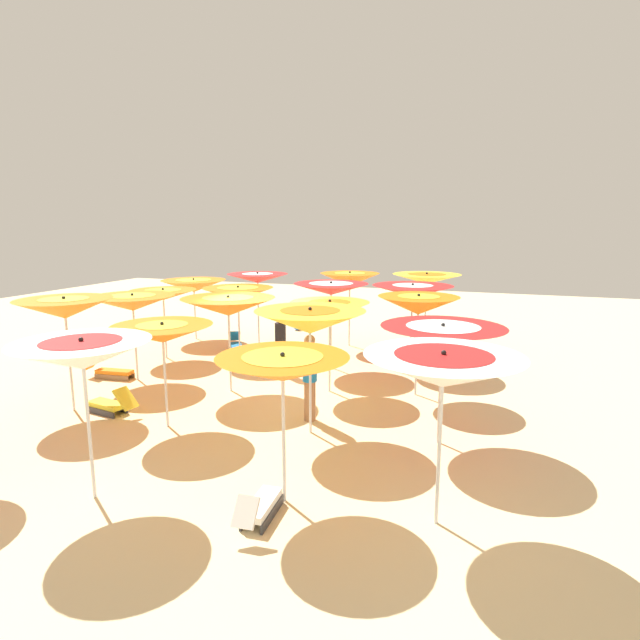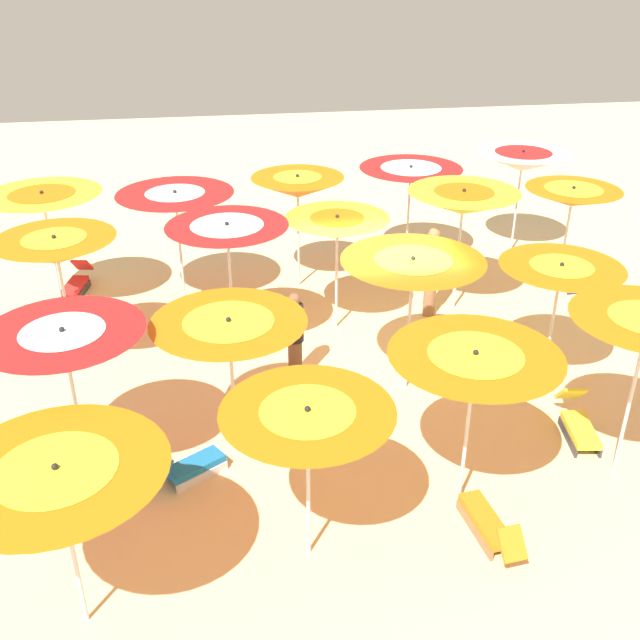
% 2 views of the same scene
% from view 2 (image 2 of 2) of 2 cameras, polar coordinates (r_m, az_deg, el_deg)
% --- Properties ---
extents(ground, '(41.40, 41.40, 0.04)m').
position_cam_2_polar(ground, '(13.09, 3.83, -3.50)').
color(ground, beige).
extents(beach_umbrella_0, '(2.25, 2.25, 2.19)m').
position_cam_2_polar(beach_umbrella_0, '(7.90, -19.64, -12.00)').
color(beach_umbrella_0, silver).
rests_on(beach_umbrella_0, ground).
extents(beach_umbrella_1, '(1.98, 1.98, 2.17)m').
position_cam_2_polar(beach_umbrella_1, '(8.23, -0.97, -7.93)').
color(beach_umbrella_1, silver).
rests_on(beach_umbrella_1, ground).
extents(beach_umbrella_2, '(2.15, 2.15, 2.32)m').
position_cam_2_polar(beach_umbrella_2, '(9.19, 11.89, -3.65)').
color(beach_umbrella_2, silver).
rests_on(beach_umbrella_2, ground).
extents(beach_umbrella_5, '(2.07, 2.07, 2.46)m').
position_cam_2_polar(beach_umbrella_5, '(9.73, -19.27, -1.63)').
color(beach_umbrella_5, silver).
rests_on(beach_umbrella_5, ground).
extents(beach_umbrella_6, '(2.13, 2.13, 2.24)m').
position_cam_2_polar(beach_umbrella_6, '(9.97, -7.07, -1.03)').
color(beach_umbrella_6, silver).
rests_on(beach_umbrella_6, ground).
extents(beach_umbrella_7, '(2.26, 2.26, 2.39)m').
position_cam_2_polar(beach_umbrella_7, '(11.49, 7.19, 3.71)').
color(beach_umbrella_7, silver).
rests_on(beach_umbrella_7, ground).
extents(beach_umbrella_8, '(1.98, 1.98, 2.18)m').
position_cam_2_polar(beach_umbrella_8, '(12.32, 18.16, 3.27)').
color(beach_umbrella_8, silver).
rests_on(beach_umbrella_8, ground).
extents(beach_umbrella_10, '(1.96, 1.96, 2.53)m').
position_cam_2_polar(beach_umbrella_10, '(12.60, -19.83, 5.12)').
color(beach_umbrella_10, silver).
rests_on(beach_umbrella_10, ground).
extents(beach_umbrella_11, '(2.10, 2.10, 2.50)m').
position_cam_2_polar(beach_umbrella_11, '(12.58, -7.20, 6.66)').
color(beach_umbrella_11, silver).
rests_on(beach_umbrella_11, ground).
extents(beach_umbrella_12, '(1.92, 1.92, 2.30)m').
position_cam_2_polar(beach_umbrella_12, '(13.43, 1.34, 7.20)').
color(beach_umbrella_12, silver).
rests_on(beach_umbrella_12, ground).
extents(beach_umbrella_13, '(2.13, 2.13, 2.52)m').
position_cam_2_polar(beach_umbrella_13, '(14.40, 11.06, 8.96)').
color(beach_umbrella_13, silver).
rests_on(beach_umbrella_13, ground).
extents(beach_umbrella_14, '(1.92, 1.92, 2.29)m').
position_cam_2_polar(beach_umbrella_14, '(15.89, 19.02, 9.02)').
color(beach_umbrella_14, silver).
rests_on(beach_umbrella_14, ground).
extents(beach_umbrella_15, '(2.22, 2.22, 2.52)m').
position_cam_2_polar(beach_umbrella_15, '(14.96, -20.72, 8.61)').
color(beach_umbrella_15, silver).
rests_on(beach_umbrella_15, ground).
extents(beach_umbrella_16, '(2.28, 2.28, 2.42)m').
position_cam_2_polar(beach_umbrella_16, '(14.62, -11.16, 9.08)').
color(beach_umbrella_16, silver).
rests_on(beach_umbrella_16, ground).
extents(beach_umbrella_17, '(1.91, 1.91, 2.47)m').
position_cam_2_polar(beach_umbrella_17, '(15.22, -1.75, 10.30)').
color(beach_umbrella_17, silver).
rests_on(beach_umbrella_17, ground).
extents(beach_umbrella_18, '(2.27, 2.27, 2.31)m').
position_cam_2_polar(beach_umbrella_18, '(16.54, 7.05, 11.18)').
color(beach_umbrella_18, silver).
rests_on(beach_umbrella_18, ground).
extents(beach_umbrella_19, '(2.09, 2.09, 2.46)m').
position_cam_2_polar(beach_umbrella_19, '(17.68, 15.45, 11.82)').
color(beach_umbrella_19, silver).
rests_on(beach_umbrella_19, ground).
extents(lounger_0, '(1.32, 0.46, 0.55)m').
position_cam_2_polar(lounger_0, '(9.81, 12.98, -15.21)').
color(lounger_0, olive).
rests_on(lounger_0, ground).
extents(lounger_1, '(0.90, 1.15, 0.59)m').
position_cam_2_polar(lounger_1, '(10.56, -10.12, -11.15)').
color(lounger_1, silver).
rests_on(lounger_1, ground).
extents(lounger_2, '(1.30, 0.57, 0.64)m').
position_cam_2_polar(lounger_2, '(11.85, 19.45, -7.62)').
color(lounger_2, '#333338').
rests_on(lounger_2, ground).
extents(lounger_3, '(1.22, 0.58, 0.59)m').
position_cam_2_polar(lounger_3, '(16.45, -18.40, 2.80)').
color(lounger_3, '#333338').
rests_on(lounger_3, ground).
extents(lounger_4, '(0.40, 1.15, 0.57)m').
position_cam_2_polar(lounger_4, '(16.70, 19.99, 2.85)').
color(lounger_4, '#333338').
rests_on(lounger_4, ground).
extents(beachgoer_0, '(0.30, 0.30, 1.62)m').
position_cam_2_polar(beachgoer_0, '(12.22, -1.97, -1.22)').
color(beachgoer_0, brown).
rests_on(beachgoer_0, ground).
extents(beachgoer_1, '(0.30, 0.30, 1.84)m').
position_cam_2_polar(beachgoer_1, '(14.46, 8.66, 3.84)').
color(beachgoer_1, '#A3704C').
rests_on(beachgoer_1, ground).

